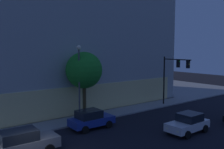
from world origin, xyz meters
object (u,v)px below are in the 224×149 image
at_px(traffic_light_far_corner, 174,71).
at_px(street_lamp_sidewalk, 79,74).
at_px(car_white, 188,123).
at_px(modern_building, 43,39).
at_px(car_blue, 91,119).
at_px(car_grey, 23,142).
at_px(sidewalk_tree, 84,70).

xyz_separation_m(traffic_light_far_corner, street_lamp_sidewalk, (-12.51, 1.27, 0.31)).
bearing_deg(traffic_light_far_corner, car_white, -133.46).
distance_m(modern_building, car_white, 25.64).
bearing_deg(car_blue, modern_building, 80.77).
relative_size(modern_building, car_blue, 7.03).
xyz_separation_m(car_grey, car_blue, (6.81, 2.10, -0.05)).
relative_size(modern_building, street_lamp_sidewalk, 3.87).
bearing_deg(car_white, car_grey, 162.74).
height_order(street_lamp_sidewalk, car_grey, street_lamp_sidewalk).
relative_size(street_lamp_sidewalk, car_grey, 1.59).
xyz_separation_m(modern_building, traffic_light_far_corner, (9.59, -17.31, -4.21)).
xyz_separation_m(modern_building, car_white, (3.07, -24.20, -7.91)).
bearing_deg(street_lamp_sidewalk, car_blue, -90.68).
bearing_deg(street_lamp_sidewalk, modern_building, 79.69).
bearing_deg(car_grey, car_blue, 17.15).
xyz_separation_m(modern_building, street_lamp_sidewalk, (-2.92, -16.04, -3.90)).
relative_size(car_grey, car_blue, 1.14).
distance_m(modern_building, car_grey, 23.77).
relative_size(street_lamp_sidewalk, car_white, 1.80).
relative_size(traffic_light_far_corner, car_white, 1.48).
distance_m(modern_building, street_lamp_sidewalk, 16.76).
height_order(sidewalk_tree, car_white, sidewalk_tree).
bearing_deg(sidewalk_tree, car_grey, -147.30).
distance_m(traffic_light_far_corner, car_blue, 13.09).
distance_m(modern_building, sidewalk_tree, 15.65).
relative_size(traffic_light_far_corner, car_grey, 1.31).
height_order(modern_building, sidewalk_tree, modern_building).
relative_size(traffic_light_far_corner, street_lamp_sidewalk, 0.82).
bearing_deg(car_grey, car_white, -17.26).
distance_m(modern_building, car_blue, 19.97).
bearing_deg(car_white, modern_building, 97.24).
distance_m(car_blue, car_white, 8.56).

